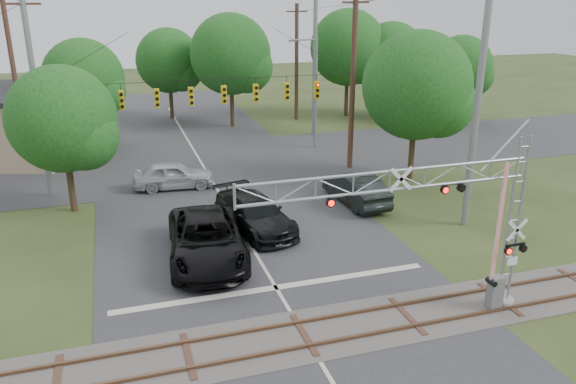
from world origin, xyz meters
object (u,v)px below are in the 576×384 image
object	(u,v)px
crossing_gantry	(441,214)
car_dark	(255,213)
sedan_silver	(174,175)
streetlight	(314,87)
traffic_signal_span	(221,90)
pickup_black	(207,239)

from	to	relation	value
crossing_gantry	car_dark	bearing A→B (deg)	112.46
sedan_silver	crossing_gantry	bearing A→B (deg)	-152.81
streetlight	traffic_signal_span	bearing A→B (deg)	-144.82
crossing_gantry	car_dark	xyz separation A→B (m)	(-4.09, 9.90, -3.26)
streetlight	sedan_silver	bearing A→B (deg)	-150.41
pickup_black	streetlight	size ratio (longest dim) A/B	0.85
pickup_black	sedan_silver	xyz separation A→B (m)	(-0.26, 10.32, -0.15)
traffic_signal_span	pickup_black	xyz separation A→B (m)	(-3.03, -11.09, -4.69)
car_dark	sedan_silver	size ratio (longest dim) A/B	1.23
sedan_silver	streetlight	xyz separation A→B (m)	(11.33, 6.43, 3.80)
pickup_black	crossing_gantry	bearing A→B (deg)	-40.73
traffic_signal_span	sedan_silver	bearing A→B (deg)	-166.89
sedan_silver	pickup_black	bearing A→B (deg)	-173.63
crossing_gantry	sedan_silver	world-z (taller)	crossing_gantry
streetlight	car_dark	bearing A→B (deg)	-120.21
pickup_black	sedan_silver	world-z (taller)	pickup_black
pickup_black	car_dark	size ratio (longest dim) A/B	1.18
traffic_signal_span	streetlight	world-z (taller)	traffic_signal_span
traffic_signal_span	crossing_gantry	bearing A→B (deg)	-77.97
crossing_gantry	car_dark	size ratio (longest dim) A/B	1.80
crossing_gantry	sedan_silver	size ratio (longest dim) A/B	2.22
sedan_silver	streetlight	bearing A→B (deg)	-55.47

